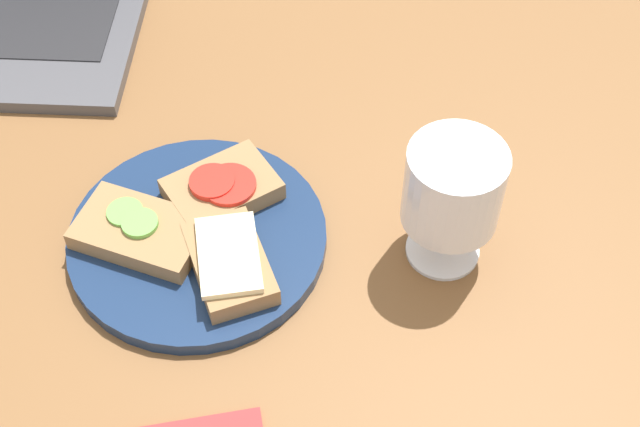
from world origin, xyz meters
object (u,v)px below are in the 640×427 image
Objects in this scene: sandwich_with_cheese at (224,262)px; wine_glass at (453,192)px; sandwich_with_cucumber at (140,231)px; sandwich_with_tomato at (222,188)px; plate at (198,239)px.

sandwich_with_cheese is 20.76cm from wine_glass.
sandwich_with_tomato reaches higher than sandwich_with_cucumber.
wine_glass is (22.63, 0.25, 7.72)cm from plate.
plate is 1.98× the size of sandwich_with_tomato.
sandwich_with_cucumber reaches higher than plate.
plate is at bearing -179.37° from wine_glass.
sandwich_with_cucumber is 8.65cm from sandwich_with_tomato.
wine_glass is at bearing 12.08° from sandwich_with_cheese.
wine_glass is (19.52, 4.18, 5.71)cm from sandwich_with_cheese.
plate is 1.84× the size of wine_glass.
plate is 23.91cm from wine_glass.
plate is at bearing 7.97° from sandwich_with_cucumber.
wine_glass reaches higher than sandwich_with_tomato.
plate is at bearing -111.93° from sandwich_with_tomato.
sandwich_with_tomato is (-1.26, 8.52, -0.09)cm from sandwich_with_cheese.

